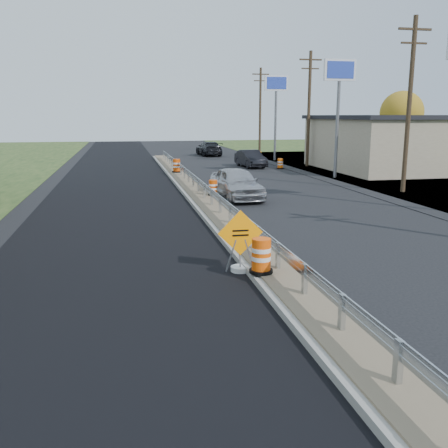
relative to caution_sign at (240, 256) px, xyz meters
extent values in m
plane|color=black|center=(0.90, 3.41, -0.44)|extent=(140.00, 140.00, 0.00)
cube|color=black|center=(-3.50, 13.41, -0.44)|extent=(7.20, 120.00, 0.01)
cube|color=gray|center=(0.90, 11.41, -0.35)|extent=(1.60, 55.00, 0.18)
cube|color=brown|center=(0.90, 11.41, -0.24)|extent=(1.25, 55.00, 0.05)
cube|color=silver|center=(0.90, -6.59, 0.14)|extent=(0.10, 0.15, 0.70)
cube|color=silver|center=(0.90, -4.59, 0.14)|extent=(0.10, 0.15, 0.70)
cube|color=silver|center=(0.90, -2.59, 0.14)|extent=(0.10, 0.15, 0.70)
cube|color=silver|center=(0.90, -0.59, 0.14)|extent=(0.10, 0.15, 0.70)
cube|color=silver|center=(0.90, 1.41, 0.14)|extent=(0.10, 0.15, 0.70)
cube|color=silver|center=(0.90, 3.41, 0.14)|extent=(0.10, 0.15, 0.70)
cube|color=silver|center=(0.90, 5.41, 0.14)|extent=(0.10, 0.15, 0.70)
cube|color=silver|center=(0.90, 7.41, 0.14)|extent=(0.10, 0.15, 0.70)
cube|color=silver|center=(0.90, 9.41, 0.14)|extent=(0.10, 0.15, 0.70)
cube|color=silver|center=(0.90, 11.41, 0.14)|extent=(0.10, 0.15, 0.70)
cube|color=silver|center=(0.90, 13.41, 0.14)|extent=(0.10, 0.15, 0.70)
cube|color=silver|center=(0.90, 15.41, 0.14)|extent=(0.10, 0.15, 0.70)
cube|color=silver|center=(0.90, 17.41, 0.14)|extent=(0.10, 0.15, 0.70)
cube|color=silver|center=(0.90, 19.41, 0.14)|extent=(0.10, 0.15, 0.70)
cube|color=silver|center=(0.90, 21.41, 0.14)|extent=(0.10, 0.15, 0.70)
cube|color=silver|center=(0.90, 23.41, 0.14)|extent=(0.10, 0.15, 0.70)
cube|color=silver|center=(0.90, 25.41, 0.14)|extent=(0.10, 0.15, 0.70)
cube|color=silver|center=(0.90, 27.41, 0.14)|extent=(0.10, 0.15, 0.70)
cube|color=silver|center=(0.90, 29.41, 0.14)|extent=(0.10, 0.15, 0.70)
cube|color=silver|center=(0.90, 31.41, 0.14)|extent=(0.10, 0.15, 0.70)
cube|color=silver|center=(0.90, 33.41, 0.14)|extent=(0.10, 0.15, 0.70)
cube|color=silver|center=(0.90, 35.41, 0.14)|extent=(0.10, 0.15, 0.70)
cube|color=silver|center=(0.90, 12.41, 0.34)|extent=(0.04, 46.00, 0.34)
cube|color=silver|center=(0.90, 12.41, 0.26)|extent=(0.06, 46.00, 0.03)
cube|color=silver|center=(0.90, 12.41, 0.42)|extent=(0.06, 46.00, 0.03)
cube|color=tan|center=(21.90, 23.41, 1.56)|extent=(18.00, 12.00, 4.00)
cube|color=black|center=(21.90, 23.41, 3.68)|extent=(18.50, 12.50, 0.30)
cube|color=black|center=(12.95, 23.41, 1.16)|extent=(0.08, 7.20, 2.20)
cylinder|color=slate|center=(11.40, 19.41, 2.96)|extent=(0.22, 0.22, 6.80)
cube|color=white|center=(11.40, 19.41, 6.76)|extent=(2.20, 0.25, 1.40)
cube|color=#263FB2|center=(11.40, 19.41, 6.76)|extent=(1.90, 0.30, 1.10)
cylinder|color=slate|center=(11.40, 33.41, 2.96)|extent=(0.22, 0.22, 6.80)
cube|color=white|center=(11.40, 33.41, 6.76)|extent=(2.20, 0.25, 1.40)
cube|color=#263FB2|center=(11.40, 33.41, 6.76)|extent=(1.90, 0.30, 1.10)
cylinder|color=#473523|center=(12.40, 12.41, 4.26)|extent=(0.26, 0.26, 9.40)
cube|color=#473523|center=(12.40, 12.41, 8.26)|extent=(1.90, 0.12, 0.12)
cube|color=#473523|center=(12.40, 12.41, 7.56)|extent=(1.50, 0.10, 0.10)
cylinder|color=#473523|center=(12.40, 27.41, 4.26)|extent=(0.26, 0.26, 9.40)
cube|color=#473523|center=(12.40, 27.41, 8.26)|extent=(1.90, 0.12, 0.12)
cube|color=#473523|center=(12.40, 27.41, 7.56)|extent=(1.50, 0.10, 0.10)
cylinder|color=#473523|center=(12.40, 42.41, 4.26)|extent=(0.26, 0.26, 9.40)
cube|color=#473523|center=(12.40, 42.41, 8.26)|extent=(1.90, 0.12, 0.12)
cube|color=#473523|center=(12.40, 42.41, 7.56)|extent=(1.50, 0.10, 0.10)
cylinder|color=#473523|center=(26.90, 37.41, 1.10)|extent=(0.36, 0.36, 3.08)
sphere|color=#B17F25|center=(26.90, 37.41, 4.11)|extent=(4.62, 4.62, 4.62)
cylinder|color=white|center=(0.00, 0.00, -0.37)|extent=(0.53, 0.53, 0.15)
cube|color=slate|center=(-0.26, 0.00, 0.03)|extent=(0.31, 0.04, 0.91)
cube|color=slate|center=(0.26, 0.00, 0.03)|extent=(0.31, 0.04, 0.91)
cube|color=slate|center=(0.00, 0.05, 0.03)|extent=(0.04, 0.23, 0.93)
cube|color=orange|center=(0.00, 0.00, 0.66)|extent=(1.26, 0.04, 1.26)
cube|color=black|center=(0.00, -0.02, 0.73)|extent=(0.45, 0.01, 0.05)
cube|color=black|center=(0.00, -0.02, 0.60)|extent=(0.45, 0.01, 0.05)
cylinder|color=black|center=(0.35, -0.88, -0.17)|extent=(0.62, 0.62, 0.08)
cylinder|color=#FF560A|center=(0.35, -0.88, 0.26)|extent=(0.50, 0.50, 0.87)
cylinder|color=white|center=(0.35, -0.88, 0.41)|extent=(0.51, 0.51, 0.11)
cylinder|color=white|center=(0.35, -0.88, 0.18)|extent=(0.51, 0.51, 0.11)
cylinder|color=black|center=(1.45, 12.04, -0.18)|extent=(0.54, 0.54, 0.07)
cylinder|color=#DC4A09|center=(1.45, 12.04, 0.20)|extent=(0.43, 0.43, 0.76)
cylinder|color=white|center=(1.45, 12.04, 0.33)|extent=(0.44, 0.44, 0.10)
cylinder|color=white|center=(1.45, 12.04, 0.13)|extent=(0.44, 0.44, 0.10)
cylinder|color=black|center=(0.78, 23.00, -0.17)|extent=(0.65, 0.65, 0.09)
cylinder|color=#DE4809|center=(0.78, 23.00, 0.28)|extent=(0.52, 0.52, 0.91)
cylinder|color=white|center=(0.78, 23.00, 0.44)|extent=(0.53, 0.53, 0.12)
cylinder|color=white|center=(0.78, 23.00, 0.20)|extent=(0.53, 0.53, 0.12)
cylinder|color=black|center=(9.55, 25.97, -0.40)|extent=(0.56, 0.56, 0.07)
cylinder|color=#FF610A|center=(9.55, 25.97, -0.01)|extent=(0.45, 0.45, 0.78)
cylinder|color=white|center=(9.55, 25.97, 0.12)|extent=(0.46, 0.46, 0.10)
cylinder|color=white|center=(9.55, 25.97, -0.09)|extent=(0.46, 0.46, 0.10)
cylinder|color=black|center=(10.00, 34.04, -0.40)|extent=(0.57, 0.57, 0.08)
cylinder|color=orange|center=(10.00, 34.04, 0.00)|extent=(0.46, 0.46, 0.80)
cylinder|color=white|center=(10.00, 34.04, 0.13)|extent=(0.47, 0.47, 0.11)
cylinder|color=white|center=(10.00, 34.04, -0.08)|extent=(0.47, 0.47, 0.11)
imported|color=#B5B5BA|center=(2.70, 12.16, 0.37)|extent=(2.35, 4.92, 1.62)
imported|color=black|center=(7.52, 27.74, 0.27)|extent=(1.91, 4.44, 1.42)
imported|color=black|center=(6.23, 40.59, 0.31)|extent=(2.32, 5.27, 1.51)
camera|label=1|loc=(-3.10, -12.87, 3.80)|focal=40.00mm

